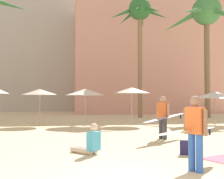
# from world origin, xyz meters

# --- Properties ---
(hotel_pink) EXTENTS (17.01, 9.73, 12.76)m
(hotel_pink) POSITION_xyz_m (7.85, 29.11, 6.38)
(hotel_pink) COLOR #DB9989
(hotel_pink) RESTS_ON ground
(hotel_tower_gray) EXTENTS (17.02, 10.42, 26.22)m
(hotel_tower_gray) POSITION_xyz_m (-8.58, 38.28, 13.11)
(hotel_tower_gray) COLOR #BCB7AD
(hotel_tower_gray) RESTS_ON ground
(palm_tree_far_left) EXTENTS (5.42, 5.16, 10.50)m
(palm_tree_far_left) POSITION_xyz_m (4.83, 19.10, 8.81)
(palm_tree_far_left) COLOR #896B4C
(palm_tree_far_left) RESTS_ON ground
(palm_tree_left) EXTENTS (7.49, 7.29, 10.56)m
(palm_tree_left) POSITION_xyz_m (10.52, 18.00, 8.74)
(palm_tree_left) COLOR brown
(palm_tree_left) RESTS_ON ground
(cafe_umbrella_1) EXTENTS (2.41, 2.41, 2.25)m
(cafe_umbrella_1) POSITION_xyz_m (-0.25, 12.33, 2.05)
(cafe_umbrella_1) COLOR gray
(cafe_umbrella_1) RESTS_ON ground
(cafe_umbrella_4) EXTENTS (2.68, 2.68, 2.11)m
(cafe_umbrella_4) POSITION_xyz_m (7.95, 11.95, 1.89)
(cafe_umbrella_4) COLOR gray
(cafe_umbrella_4) RESTS_ON ground
(cafe_umbrella_5) EXTENTS (2.30, 2.30, 2.35)m
(cafe_umbrella_5) POSITION_xyz_m (2.64, 12.39, 2.17)
(cafe_umbrella_5) COLOR gray
(cafe_umbrella_5) RESTS_ON ground
(cafe_umbrella_6) EXTENTS (2.16, 2.16, 2.24)m
(cafe_umbrella_6) POSITION_xyz_m (-3.01, 12.83, 2.06)
(cafe_umbrella_6) COLOR gray
(cafe_umbrella_6) RESTS_ON ground
(backpack) EXTENTS (0.35, 0.33, 0.42)m
(backpack) POSITION_xyz_m (2.22, 3.04, 0.20)
(backpack) COLOR #282252
(backpack) RESTS_ON ground
(person_far_left) EXTENTS (2.42, 2.10, 1.72)m
(person_far_left) POSITION_xyz_m (1.67, 1.23, 0.93)
(person_far_left) COLOR blue
(person_far_left) RESTS_ON ground
(person_near_left) EXTENTS (0.91, 0.94, 0.93)m
(person_near_left) POSITION_xyz_m (-0.58, 3.54, 0.32)
(person_near_left) COLOR beige
(person_near_left) RESTS_ON ground
(person_mid_left) EXTENTS (2.60, 2.27, 1.75)m
(person_mid_left) POSITION_xyz_m (2.60, 6.11, 0.94)
(person_mid_left) COLOR #3D3D42
(person_mid_left) RESTS_ON ground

